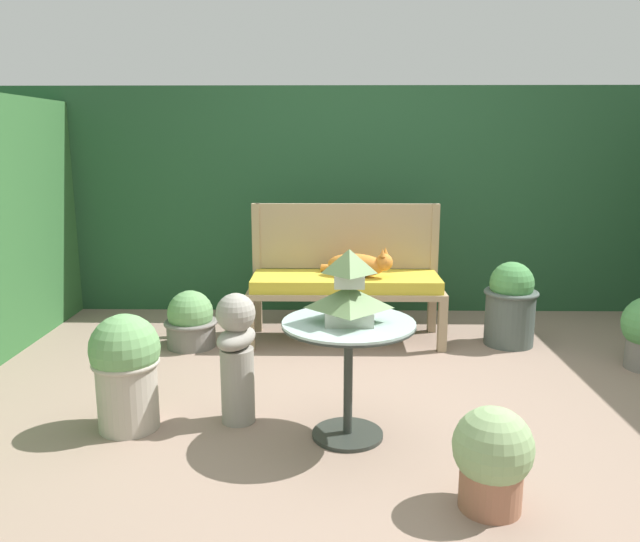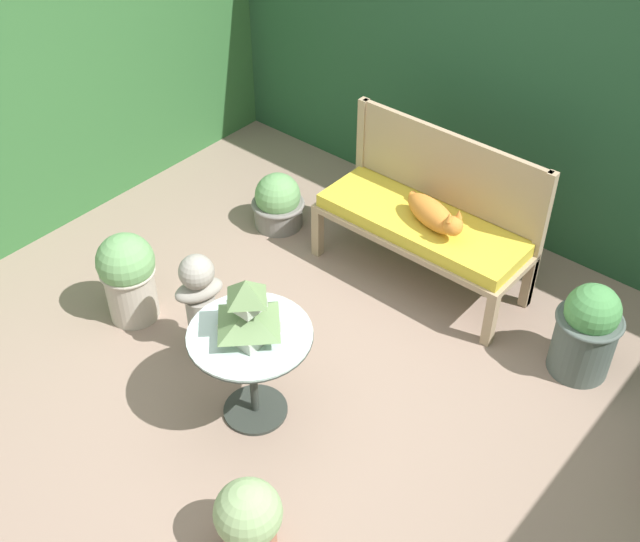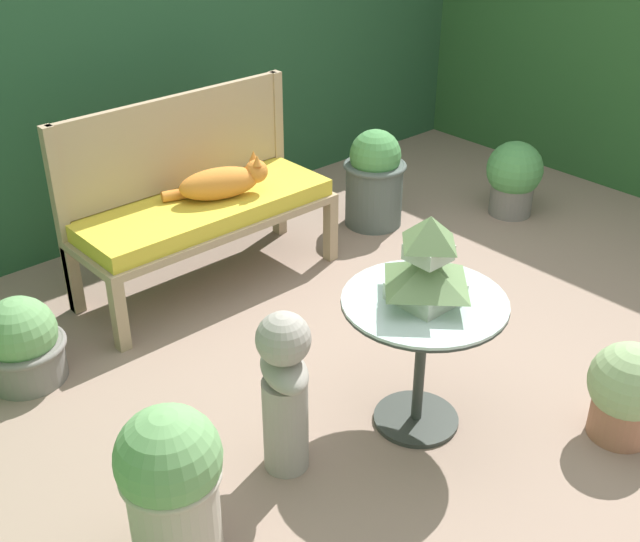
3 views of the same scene
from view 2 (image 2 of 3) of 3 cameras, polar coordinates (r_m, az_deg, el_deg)
The scene contains 13 objects.
ground at distance 4.51m, azimuth 0.92°, elevation -9.14°, with size 30.00×30.00×0.00m, color gray.
foliage_hedge_back at distance 5.63m, azimuth 17.17°, elevation 12.01°, with size 6.40×0.83×1.86m, color #234C2D.
foliage_hedge_left at distance 5.90m, azimuth -20.02°, elevation 11.99°, with size 0.70×3.59×1.74m, color #336633.
garden_bench at distance 5.04m, azimuth 7.25°, elevation 3.06°, with size 1.39×0.51×0.49m.
bench_backrest at distance 5.06m, azimuth 9.03°, elevation 6.76°, with size 1.39×0.06×0.98m.
cat at distance 4.89m, azimuth 8.11°, elevation 4.00°, with size 0.51×0.32×0.21m.
patio_table at distance 4.13m, azimuth -4.92°, elevation -5.71°, with size 0.64×0.64×0.59m.
pagoda_birdhouse at distance 3.94m, azimuth -5.15°, elevation -2.90°, with size 0.31×0.31×0.35m.
garden_bust at distance 4.58m, azimuth -8.52°, elevation -2.08°, with size 0.25×0.32×0.69m.
potted_plant_hedge_corner at distance 3.81m, azimuth -5.10°, elevation -17.13°, with size 0.32×0.32×0.42m.
potted_plant_bench_left at distance 4.70m, azimuth 18.45°, elevation -4.04°, with size 0.38×0.38×0.60m.
potted_plant_bench_right at distance 4.92m, azimuth -13.49°, elevation -0.28°, with size 0.35×0.35×0.60m.
potted_plant_path_edge at distance 5.63m, azimuth -3.01°, elevation 4.88°, with size 0.38×0.38×0.40m.
Camera 2 is at (1.86, -2.30, 3.40)m, focal length 45.00 mm.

